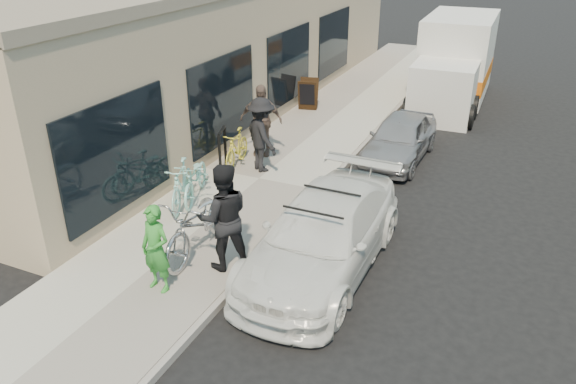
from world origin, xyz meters
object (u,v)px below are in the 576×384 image
(bike_rack, at_px, (222,145))
(moving_truck, at_px, (454,65))
(tandem_bike, at_px, (199,223))
(woman_rider, at_px, (156,249))
(cruiser_bike_c, at_px, (237,148))
(cruiser_bike_b, at_px, (196,179))
(bystander_b, at_px, (261,120))
(bystander_a, at_px, (262,135))
(cruiser_bike_a, at_px, (182,185))
(sedan_white, at_px, (323,235))
(sedan_silver, at_px, (400,138))
(man_standing, at_px, (223,217))
(sandwich_board, at_px, (308,94))

(bike_rack, distance_m, moving_truck, 9.50)
(tandem_bike, height_order, woman_rider, woman_rider)
(tandem_bike, xyz_separation_m, cruiser_bike_c, (-1.37, 3.83, -0.15))
(cruiser_bike_b, relative_size, bystander_b, 0.96)
(cruiser_bike_c, bearing_deg, bystander_b, 67.22)
(bike_rack, distance_m, bystander_a, 1.02)
(cruiser_bike_a, bearing_deg, moving_truck, 50.79)
(bike_rack, bearing_deg, bystander_b, 69.76)
(tandem_bike, bearing_deg, bike_rack, 110.56)
(sedan_white, distance_m, cruiser_bike_c, 4.75)
(sedan_white, bearing_deg, cruiser_bike_b, 160.87)
(moving_truck, relative_size, woman_rider, 3.80)
(sedan_silver, bearing_deg, bystander_b, -154.10)
(sedan_white, bearing_deg, man_standing, -149.87)
(sandwich_board, relative_size, moving_truck, 0.17)
(tandem_bike, relative_size, cruiser_bike_c, 1.53)
(sandwich_board, distance_m, bystander_b, 4.07)
(sandwich_board, bearing_deg, bystander_b, -98.15)
(sandwich_board, bearing_deg, cruiser_bike_c, -101.72)
(sandwich_board, xyz_separation_m, moving_truck, (3.93, 3.37, 0.60))
(bystander_a, bearing_deg, woman_rider, 133.99)
(bystander_a, distance_m, bystander_b, 1.03)
(cruiser_bike_a, bearing_deg, cruiser_bike_b, 61.46)
(sedan_white, distance_m, woman_rider, 2.87)
(sedan_white, relative_size, man_standing, 2.40)
(sandwich_board, height_order, sedan_silver, sedan_silver)
(bystander_b, bearing_deg, sedan_white, -66.60)
(bike_rack, height_order, bystander_b, bystander_b)
(tandem_bike, xyz_separation_m, cruiser_bike_b, (-1.28, 1.85, -0.14))
(tandem_bike, bearing_deg, bystander_a, 96.17)
(cruiser_bike_c, bearing_deg, bystander_a, -9.97)
(sedan_silver, distance_m, woman_rider, 7.77)
(sedan_silver, height_order, man_standing, man_standing)
(sedan_white, bearing_deg, cruiser_bike_c, 138.09)
(woman_rider, xyz_separation_m, cruiser_bike_c, (-1.37, 5.09, -0.31))
(moving_truck, bearing_deg, cruiser_bike_b, -111.40)
(sandwich_board, height_order, woman_rider, woman_rider)
(tandem_bike, distance_m, cruiser_bike_c, 4.07)
(cruiser_bike_a, distance_m, cruiser_bike_c, 2.42)
(bike_rack, xyz_separation_m, cruiser_bike_b, (0.32, -1.68, -0.14))
(moving_truck, relative_size, cruiser_bike_b, 3.27)
(cruiser_bike_c, relative_size, bystander_b, 0.81)
(woman_rider, height_order, cruiser_bike_c, woman_rider)
(woman_rider, bearing_deg, bystander_a, 105.15)
(sedan_white, xyz_separation_m, man_standing, (-1.49, -0.85, 0.45))
(tandem_bike, height_order, cruiser_bike_b, tandem_bike)
(sandwich_board, relative_size, cruiser_bike_c, 0.65)
(moving_truck, height_order, cruiser_bike_b, moving_truck)
(bystander_a, bearing_deg, cruiser_bike_c, 35.26)
(bystander_a, bearing_deg, tandem_bike, 136.44)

